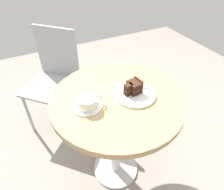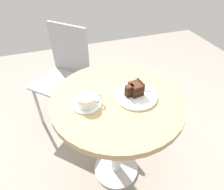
{
  "view_description": "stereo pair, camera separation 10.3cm",
  "coord_description": "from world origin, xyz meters",
  "px_view_note": "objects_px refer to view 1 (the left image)",
  "views": [
    {
      "loc": [
        -0.39,
        -0.73,
        1.4
      ],
      "look_at": [
        -0.04,
        -0.02,
        0.75
      ],
      "focal_mm": 32.0,
      "sensor_mm": 36.0,
      "label": 1
    },
    {
      "loc": [
        -0.29,
        -0.77,
        1.4
      ],
      "look_at": [
        -0.04,
        -0.02,
        0.75
      ],
      "focal_mm": 32.0,
      "sensor_mm": 36.0,
      "label": 2
    }
  ],
  "objects_px": {
    "cake_plate": "(135,94)",
    "cafe_chair": "(54,73)",
    "coffee_cup": "(88,102)",
    "napkin": "(125,92)",
    "saucer": "(88,106)",
    "fork": "(140,88)",
    "teaspoon": "(93,110)",
    "cake_slice": "(133,87)"
  },
  "relations": [
    {
      "from": "teaspoon",
      "to": "cafe_chair",
      "type": "xyz_separation_m",
      "value": [
        -0.05,
        0.77,
        -0.22
      ]
    },
    {
      "from": "teaspoon",
      "to": "cake_plate",
      "type": "height_order",
      "value": "teaspoon"
    },
    {
      "from": "coffee_cup",
      "to": "napkin",
      "type": "xyz_separation_m",
      "value": [
        0.23,
        0.03,
        -0.04
      ]
    },
    {
      "from": "teaspoon",
      "to": "cake_slice",
      "type": "height_order",
      "value": "cake_slice"
    },
    {
      "from": "coffee_cup",
      "to": "cake_slice",
      "type": "xyz_separation_m",
      "value": [
        0.26,
        -0.0,
        0.01
      ]
    },
    {
      "from": "cake_plate",
      "to": "saucer",
      "type": "bearing_deg",
      "value": 175.0
    },
    {
      "from": "cake_slice",
      "to": "napkin",
      "type": "distance_m",
      "value": 0.06
    },
    {
      "from": "saucer",
      "to": "cafe_chair",
      "type": "height_order",
      "value": "cafe_chair"
    },
    {
      "from": "teaspoon",
      "to": "fork",
      "type": "xyz_separation_m",
      "value": [
        0.3,
        0.05,
        0.0
      ]
    },
    {
      "from": "cafe_chair",
      "to": "fork",
      "type": "bearing_deg",
      "value": -19.11
    },
    {
      "from": "napkin",
      "to": "cafe_chair",
      "type": "xyz_separation_m",
      "value": [
        -0.26,
        0.71,
        -0.21
      ]
    },
    {
      "from": "cake_slice",
      "to": "napkin",
      "type": "bearing_deg",
      "value": 137.32
    },
    {
      "from": "coffee_cup",
      "to": "cafe_chair",
      "type": "relative_size",
      "value": 0.15
    },
    {
      "from": "saucer",
      "to": "cafe_chair",
      "type": "relative_size",
      "value": 0.18
    },
    {
      "from": "napkin",
      "to": "teaspoon",
      "type": "bearing_deg",
      "value": -162.78
    },
    {
      "from": "teaspoon",
      "to": "fork",
      "type": "height_order",
      "value": "fork"
    },
    {
      "from": "coffee_cup",
      "to": "teaspoon",
      "type": "height_order",
      "value": "coffee_cup"
    },
    {
      "from": "saucer",
      "to": "coffee_cup",
      "type": "relative_size",
      "value": 1.22
    },
    {
      "from": "teaspoon",
      "to": "fork",
      "type": "distance_m",
      "value": 0.31
    },
    {
      "from": "fork",
      "to": "coffee_cup",
      "type": "bearing_deg",
      "value": -155.91
    },
    {
      "from": "coffee_cup",
      "to": "cake_slice",
      "type": "distance_m",
      "value": 0.26
    },
    {
      "from": "cafe_chair",
      "to": "saucer",
      "type": "bearing_deg",
      "value": -42.2
    },
    {
      "from": "coffee_cup",
      "to": "teaspoon",
      "type": "bearing_deg",
      "value": -73.26
    },
    {
      "from": "saucer",
      "to": "cafe_chair",
      "type": "distance_m",
      "value": 0.76
    },
    {
      "from": "fork",
      "to": "cafe_chair",
      "type": "relative_size",
      "value": 0.16
    },
    {
      "from": "saucer",
      "to": "teaspoon",
      "type": "height_order",
      "value": "teaspoon"
    },
    {
      "from": "teaspoon",
      "to": "napkin",
      "type": "relative_size",
      "value": 0.45
    },
    {
      "from": "cake_plate",
      "to": "fork",
      "type": "height_order",
      "value": "fork"
    },
    {
      "from": "saucer",
      "to": "cafe_chair",
      "type": "xyz_separation_m",
      "value": [
        -0.04,
        0.73,
        -0.21
      ]
    },
    {
      "from": "saucer",
      "to": "napkin",
      "type": "distance_m",
      "value": 0.23
    },
    {
      "from": "cake_plate",
      "to": "cafe_chair",
      "type": "height_order",
      "value": "cafe_chair"
    },
    {
      "from": "saucer",
      "to": "teaspoon",
      "type": "bearing_deg",
      "value": -74.59
    },
    {
      "from": "saucer",
      "to": "teaspoon",
      "type": "distance_m",
      "value": 0.05
    },
    {
      "from": "saucer",
      "to": "fork",
      "type": "height_order",
      "value": "fork"
    },
    {
      "from": "coffee_cup",
      "to": "cafe_chair",
      "type": "bearing_deg",
      "value": 92.83
    },
    {
      "from": "cafe_chair",
      "to": "teaspoon",
      "type": "bearing_deg",
      "value": -41.42
    },
    {
      "from": "napkin",
      "to": "fork",
      "type": "bearing_deg",
      "value": -9.15
    },
    {
      "from": "teaspoon",
      "to": "coffee_cup",
      "type": "bearing_deg",
      "value": -119.08
    },
    {
      "from": "napkin",
      "to": "cafe_chair",
      "type": "bearing_deg",
      "value": 110.58
    },
    {
      "from": "teaspoon",
      "to": "cake_slice",
      "type": "distance_m",
      "value": 0.25
    },
    {
      "from": "teaspoon",
      "to": "cake_plate",
      "type": "relative_size",
      "value": 0.37
    },
    {
      "from": "napkin",
      "to": "coffee_cup",
      "type": "bearing_deg",
      "value": -173.02
    }
  ]
}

